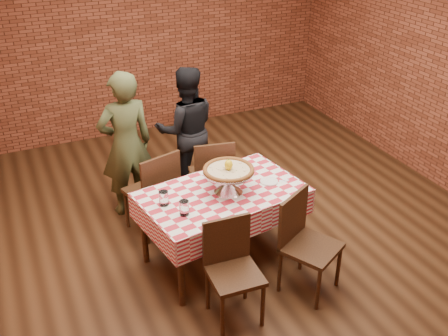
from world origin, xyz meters
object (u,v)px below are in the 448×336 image
at_px(table, 222,226).
at_px(chair_near_left, 235,276).
at_px(pizza_stand, 229,181).
at_px(water_glass_right, 164,198).
at_px(diner_black, 186,130).
at_px(chair_near_right, 311,247).
at_px(chair_far_left, 151,190).
at_px(condiment_caddy, 210,172).
at_px(pizza, 229,170).
at_px(water_glass_left, 184,208).
at_px(chair_far_right, 211,174).
at_px(diner_olive, 126,145).

height_order(table, chair_near_left, chair_near_left).
xyz_separation_m(pizza_stand, water_glass_right, (-0.61, 0.02, -0.04)).
distance_m(pizza_stand, chair_near_left, 0.92).
bearing_deg(diner_black, chair_near_left, 89.37).
height_order(water_glass_right, chair_near_right, chair_near_right).
height_order(table, water_glass_right, water_glass_right).
distance_m(chair_near_right, chair_far_left, 1.79).
bearing_deg(diner_black, condiment_caddy, 90.80).
xyz_separation_m(chair_far_left, diner_black, (0.66, 0.68, 0.28)).
relative_size(pizza_stand, chair_near_left, 0.54).
height_order(pizza, water_glass_right, pizza).
bearing_deg(chair_near_right, condiment_caddy, 89.59).
xyz_separation_m(water_glass_left, condiment_caddy, (0.45, 0.48, 0.01)).
relative_size(chair_far_right, diner_black, 0.61).
bearing_deg(diner_olive, chair_far_right, 151.64).
height_order(chair_near_left, diner_olive, diner_olive).
bearing_deg(chair_near_left, chair_near_right, 6.85).
bearing_deg(chair_far_left, pizza_stand, 107.33).
height_order(table, pizza, pizza).
relative_size(pizza_stand, water_glass_right, 3.63).
bearing_deg(water_glass_right, condiment_caddy, 24.99).
bearing_deg(water_glass_right, chair_near_right, -34.03).
height_order(water_glass_left, chair_near_left, chair_near_left).
xyz_separation_m(table, water_glass_left, (-0.45, -0.21, 0.45)).
bearing_deg(chair_near_left, water_glass_right, 115.15).
xyz_separation_m(table, chair_near_right, (0.53, -0.73, 0.09)).
relative_size(pizza_stand, condiment_caddy, 3.13).
height_order(water_glass_right, diner_black, diner_black).
xyz_separation_m(pizza_stand, chair_far_left, (-0.52, 0.78, -0.40)).
relative_size(water_glass_left, diner_black, 0.09).
xyz_separation_m(table, chair_near_left, (-0.24, -0.78, 0.07)).
relative_size(chair_near_left, diner_black, 0.60).
relative_size(water_glass_left, diner_olive, 0.08).
bearing_deg(water_glass_left, chair_near_right, -27.75).
distance_m(chair_far_right, diner_olive, 0.96).
distance_m(pizza_stand, condiment_caddy, 0.29).
bearing_deg(condiment_caddy, chair_far_left, 127.39).
xyz_separation_m(water_glass_right, chair_far_left, (0.10, 0.76, -0.36)).
relative_size(diner_olive, diner_black, 1.08).
bearing_deg(diner_black, table, 92.66).
height_order(chair_far_left, diner_black, diner_black).
bearing_deg(water_glass_left, chair_near_left, -69.49).
bearing_deg(chair_far_right, diner_olive, -14.11).
bearing_deg(water_glass_left, diner_olive, 94.92).
distance_m(table, water_glass_right, 0.72).
xyz_separation_m(chair_near_right, diner_black, (-0.33, 2.17, 0.29)).
relative_size(table, chair_near_left, 1.64).
xyz_separation_m(chair_near_left, chair_near_right, (0.76, 0.05, 0.02)).
bearing_deg(diner_black, water_glass_left, 79.11).
distance_m(pizza, condiment_caddy, 0.32).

